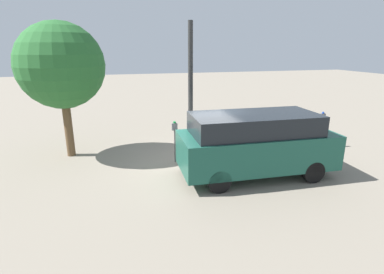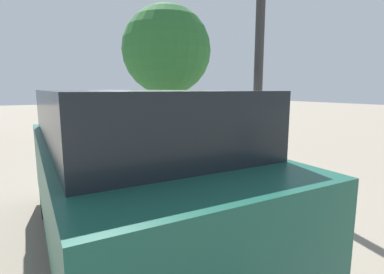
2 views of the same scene
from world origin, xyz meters
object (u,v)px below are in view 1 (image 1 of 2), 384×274
object	(u,v)px
parking_meter_far	(322,121)
street_tree	(61,66)
parked_van	(256,143)
lamp_post	(191,103)
parking_meter_near	(175,132)

from	to	relation	value
parking_meter_far	street_tree	size ratio (longest dim) A/B	0.31
parking_meter_far	street_tree	distance (m)	10.61
parked_van	lamp_post	bearing A→B (deg)	111.95
parked_van	street_tree	xyz separation A→B (m)	(-6.12, 3.70, 2.32)
parked_van	street_tree	world-z (taller)	street_tree
parking_meter_far	lamp_post	world-z (taller)	lamp_post
lamp_post	street_tree	distance (m)	5.12
parking_meter_far	parked_van	distance (m)	4.55
lamp_post	parking_meter_near	bearing A→B (deg)	-122.36
parking_meter_far	street_tree	world-z (taller)	street_tree
parking_meter_near	parking_meter_far	distance (m)	6.39
parking_meter_near	parking_meter_far	size ratio (longest dim) A/B	1.02
street_tree	lamp_post	bearing A→B (deg)	-2.01
parking_meter_far	street_tree	xyz separation A→B (m)	(-10.21, 1.69, 2.33)
parking_meter_near	lamp_post	size ratio (longest dim) A/B	0.31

